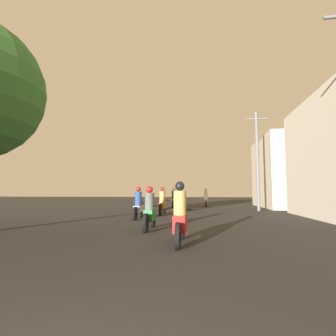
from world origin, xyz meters
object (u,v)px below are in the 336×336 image
at_px(motorcycle_silver, 138,206).
at_px(motorcycle_orange, 162,203).
at_px(building_right_far, 286,173).
at_px(motorcycle_white, 206,199).
at_px(motorcycle_yellow, 174,200).
at_px(motorcycle_green, 150,212).
at_px(motorcycle_red, 180,219).
at_px(utility_pole_far, 257,158).

bearing_deg(motorcycle_silver, motorcycle_orange, 65.33).
distance_m(motorcycle_orange, building_right_far, 12.29).
xyz_separation_m(motorcycle_white, building_right_far, (6.61, -0.41, 2.24)).
distance_m(motorcycle_silver, motorcycle_yellow, 8.07).
xyz_separation_m(motorcycle_yellow, building_right_far, (9.13, 2.40, 2.24)).
xyz_separation_m(motorcycle_green, motorcycle_orange, (-0.48, 6.06, 0.02)).
relative_size(motorcycle_red, motorcycle_yellow, 0.91).
xyz_separation_m(motorcycle_green, motorcycle_silver, (-1.25, 3.46, -0.00)).
relative_size(motorcycle_orange, utility_pole_far, 0.31).
relative_size(motorcycle_white, building_right_far, 0.27).
bearing_deg(utility_pole_far, building_right_far, 53.96).
xyz_separation_m(motorcycle_orange, building_right_far, (9.21, 7.83, 2.24)).
bearing_deg(motorcycle_green, motorcycle_white, 73.52).
xyz_separation_m(motorcycle_silver, utility_pole_far, (6.86, 6.15, 2.99)).
distance_m(motorcycle_red, motorcycle_green, 2.59).
bearing_deg(utility_pole_far, motorcycle_white, 126.66).
xyz_separation_m(motorcycle_white, utility_pole_far, (3.49, -4.69, 2.97)).
bearing_deg(motorcycle_orange, motorcycle_green, -86.92).
bearing_deg(motorcycle_yellow, motorcycle_silver, -97.53).
bearing_deg(motorcycle_orange, utility_pole_far, 28.76).
height_order(motorcycle_green, motorcycle_orange, motorcycle_orange).
bearing_deg(motorcycle_white, motorcycle_silver, -103.64).
bearing_deg(building_right_far, motorcycle_silver, -133.73).
height_order(motorcycle_red, motorcycle_silver, motorcycle_red).
distance_m(motorcycle_silver, motorcycle_orange, 2.71).
bearing_deg(utility_pole_far, motorcycle_red, -110.19).
relative_size(motorcycle_green, utility_pole_far, 0.28).
xyz_separation_m(motorcycle_green, utility_pole_far, (5.61, 9.60, 2.99)).
bearing_deg(motorcycle_red, building_right_far, 73.01).
xyz_separation_m(motorcycle_orange, utility_pole_far, (6.09, 3.55, 2.97)).
xyz_separation_m(motorcycle_yellow, motorcycle_white, (2.52, 2.81, -0.00)).
height_order(motorcycle_red, motorcycle_yellow, motorcycle_yellow).
distance_m(motorcycle_red, building_right_far, 17.94).
height_order(motorcycle_green, motorcycle_white, motorcycle_white).
height_order(motorcycle_orange, motorcycle_white, motorcycle_white).
bearing_deg(motorcycle_white, building_right_far, 0.08).
bearing_deg(motorcycle_yellow, motorcycle_orange, -92.34).
relative_size(building_right_far, utility_pole_far, 1.08).
distance_m(motorcycle_green, motorcycle_white, 14.45).
bearing_deg(motorcycle_red, motorcycle_white, 94.85).
relative_size(motorcycle_silver, motorcycle_yellow, 0.91).
distance_m(motorcycle_red, motorcycle_silver, 6.24).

